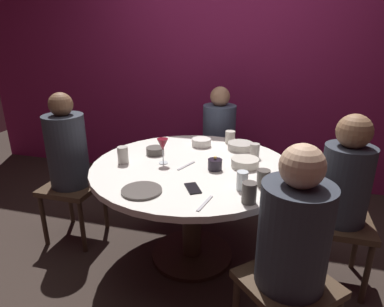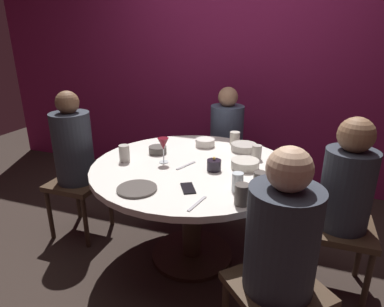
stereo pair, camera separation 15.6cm
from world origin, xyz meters
TOP-DOWN VIEW (x-y plane):
  - ground_plane at (0.00, 0.00)m, footprint 8.00×8.00m
  - back_wall at (0.00, 1.52)m, footprint 6.00×0.10m
  - dining_table at (0.00, 0.00)m, footprint 1.36×1.36m
  - seated_diner_left at (-0.98, 0.00)m, footprint 0.40×0.40m
  - seated_diner_back at (0.00, 0.98)m, footprint 0.40×0.40m
  - seated_diner_right at (0.97, 0.00)m, footprint 0.40×0.40m
  - seated_diner_front_right at (0.66, -0.66)m, footprint 0.57×0.57m
  - candle_holder at (0.17, -0.05)m, footprint 0.09×0.09m
  - wine_glass at (-0.20, -0.03)m, footprint 0.08×0.08m
  - dinner_plate at (-0.17, -0.47)m, footprint 0.23×0.23m
  - cell_phone at (0.10, -0.36)m, footprint 0.13×0.16m
  - bowl_serving_large at (0.35, 0.06)m, footprint 0.18×0.18m
  - bowl_salad_center at (-0.32, 0.13)m, footprint 0.13×0.13m
  - bowl_small_white at (-0.03, 0.40)m, footprint 0.15×0.15m
  - bowl_sauce_side at (0.28, 0.40)m, footprint 0.19×0.19m
  - cup_near_candle at (0.40, 0.25)m, footprint 0.07×0.07m
  - cup_by_left_diner at (-0.46, -0.10)m, footprint 0.07×0.07m
  - cup_by_right_diner at (0.49, -0.21)m, footprint 0.08×0.08m
  - cup_center_front at (0.43, -0.43)m, footprint 0.08×0.08m
  - cup_far_edge at (0.17, 0.54)m, footprint 0.08×0.08m
  - cup_beside_wine at (0.37, -0.29)m, footprint 0.06×0.06m
  - fork_near_plate at (0.21, -0.51)m, footprint 0.05×0.18m
  - knife_near_plate at (-0.03, -0.04)m, footprint 0.08×0.17m

SIDE VIEW (x-z plane):
  - ground_plane at x=0.00m, z-range 0.00..0.00m
  - dining_table at x=0.00m, z-range 0.22..0.96m
  - seated_diner_back at x=0.00m, z-range 0.14..1.26m
  - seated_diner_right at x=0.97m, z-range 0.14..1.29m
  - seated_diner_front_right at x=0.66m, z-range 0.14..1.30m
  - seated_diner_left at x=-0.98m, z-range 0.13..1.32m
  - fork_near_plate at x=0.21m, z-range 0.74..0.75m
  - knife_near_plate at x=-0.03m, z-range 0.74..0.75m
  - cell_phone at x=0.10m, z-range 0.74..0.75m
  - dinner_plate at x=-0.17m, z-range 0.74..0.76m
  - bowl_salad_center at x=-0.32m, z-range 0.74..0.79m
  - bowl_sauce_side at x=0.28m, z-range 0.74..0.80m
  - bowl_serving_large at x=0.35m, z-range 0.74..0.80m
  - bowl_small_white at x=-0.03m, z-range 0.74..0.80m
  - candle_holder at x=0.17m, z-range 0.73..0.82m
  - cup_far_edge at x=0.17m, z-range 0.74..0.84m
  - cup_by_right_diner at x=0.49m, z-range 0.74..0.84m
  - cup_near_candle at x=0.40m, z-range 0.74..0.84m
  - cup_beside_wine at x=0.37m, z-range 0.74..0.85m
  - cup_center_front at x=0.43m, z-range 0.74..0.85m
  - cup_by_left_diner at x=-0.46m, z-range 0.74..0.86m
  - wine_glass at x=-0.20m, z-range 0.78..0.96m
  - back_wall at x=0.00m, z-range 0.00..2.60m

